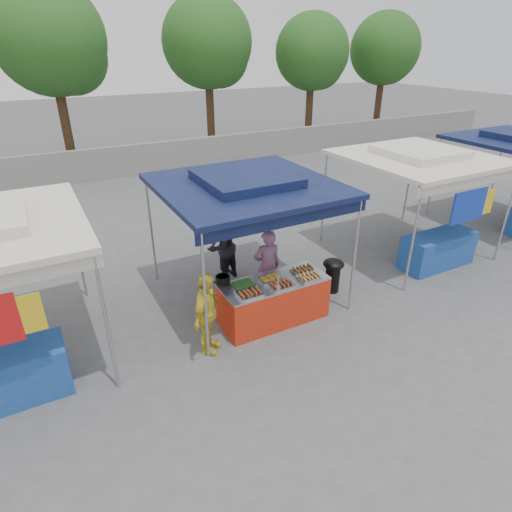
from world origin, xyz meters
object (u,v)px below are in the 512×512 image
cooking_pot (223,280)px  customer_person (207,314)px  vendor_table (274,301)px  helper_man (221,245)px  wok_burner (333,272)px  vendor_woman (267,266)px

cooking_pot → customer_person: (-0.58, -0.62, -0.18)m
cooking_pot → vendor_table: bearing=-23.0°
helper_man → customer_person: (-1.20, -2.11, -0.10)m
wok_burner → vendor_woman: vendor_woman is taller
vendor_table → cooking_pot: size_ratio=7.72×
helper_man → wok_burner: bearing=109.7°
helper_man → customer_person: helper_man is taller
cooking_pot → vendor_woman: (1.10, 0.31, -0.15)m
cooking_pot → helper_man: size_ratio=0.15×
vendor_table → vendor_woman: 0.80m
helper_man → cooking_pot: bearing=36.3°
customer_person → wok_burner: bearing=-35.3°
vendor_woman → wok_burner: bearing=174.7°
cooking_pot → customer_person: bearing=-133.0°
cooking_pot → helper_man: (0.62, 1.49, -0.08)m
vendor_table → vendor_woman: bearing=70.7°
cooking_pot → customer_person: size_ratio=0.17×
wok_burner → helper_man: size_ratio=0.44×
wok_burner → customer_person: customer_person is taller
vendor_table → wok_burner: (1.63, 0.33, 0.02)m
vendor_table → customer_person: bearing=-170.0°
vendor_table → customer_person: (-1.44, -0.25, 0.32)m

